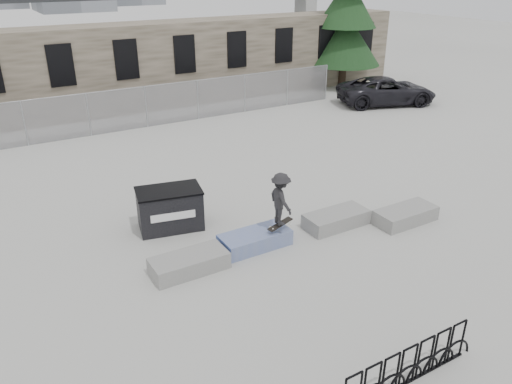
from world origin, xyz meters
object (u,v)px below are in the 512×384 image
dumpster (170,209)px  spruce_tree (347,10)px  planter_center_left (255,239)px  skateboarder (281,199)px  bike_rack (408,366)px  suv (387,91)px  planter_center_right (336,219)px  planter_offset (405,215)px  planter_far_left (189,263)px

dumpster → spruce_tree: 21.70m
planter_center_left → skateboarder: bearing=-19.7°
bike_rack → suv: size_ratio=0.65×
planter_center_right → planter_offset: bearing=-23.7°
bike_rack → skateboarder: 5.76m
planter_center_left → skateboarder: 1.39m
planter_center_right → dumpster: size_ratio=0.95×
spruce_tree → skateboarder: spruce_tree is taller
spruce_tree → planter_far_left: bearing=-139.1°
planter_far_left → spruce_tree: size_ratio=0.17×
bike_rack → planter_center_right: bearing=63.2°
planter_center_left → bike_rack: bike_rack is taller
planter_center_left → spruce_tree: (15.47, 15.03, 4.46)m
planter_center_left → planter_center_right: same height
planter_center_left → planter_offset: bearing=-12.5°
skateboarder → planter_center_right: bearing=-84.4°
planter_far_left → skateboarder: bearing=-1.3°
planter_center_right → bike_rack: bearing=-116.8°
planter_center_left → spruce_tree: bearing=44.2°
planter_offset → skateboarder: 4.35m
suv → planter_center_left: bearing=144.0°
bike_rack → spruce_tree: 26.40m
planter_center_left → dumpster: size_ratio=0.95×
dumpster → skateboarder: (2.30, -2.54, 0.80)m
planter_center_left → dumpster: bearing=125.2°
planter_center_left → dumpster: dumpster is taller
spruce_tree → skateboarder: 21.51m
dumpster → skateboarder: 3.51m
planter_far_left → suv: (16.62, 10.12, 0.52)m
planter_offset → spruce_tree: spruce_tree is taller
planter_far_left → bike_rack: bearing=-70.7°
dumpster → bike_rack: 8.29m
spruce_tree → skateboarder: bearing=-134.1°
planter_center_left → planter_far_left: bearing=-175.1°
planter_far_left → dumpster: 2.55m
planter_center_left → suv: size_ratio=0.36×
planter_center_left → bike_rack: bearing=-91.0°
planter_center_right → suv: suv is taller
suv → spruce_tree: bearing=9.1°
suv → skateboarder: bearing=145.9°
planter_far_left → bike_rack: size_ratio=0.56×
spruce_tree → skateboarder: size_ratio=7.05×
planter_far_left → planter_center_left: same height
planter_center_right → dumpster: dumpster is taller
bike_rack → suv: bearing=47.2°
planter_center_left → suv: bearing=34.4°
suv → skateboarder: size_ratio=3.40×
bike_rack → planter_far_left: bearing=109.3°
planter_center_left → suv: 17.62m
bike_rack → skateboarder: skateboarder is taller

